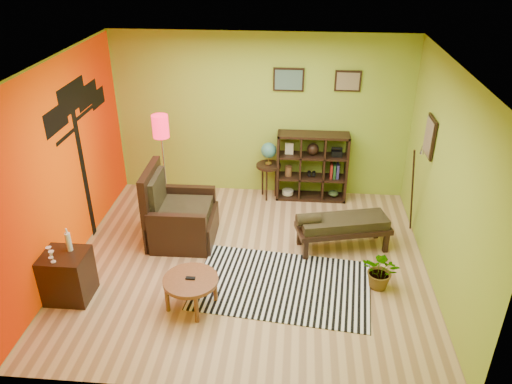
# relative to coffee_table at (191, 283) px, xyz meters

# --- Properties ---
(ground) EXTENTS (5.00, 5.00, 0.00)m
(ground) POSITION_rel_coffee_table_xyz_m (0.61, 0.97, -0.36)
(ground) COLOR tan
(ground) RESTS_ON ground
(room_shell) EXTENTS (5.04, 4.54, 2.82)m
(room_shell) POSITION_rel_coffee_table_xyz_m (0.52, 0.98, 1.44)
(room_shell) COLOR #99B633
(room_shell) RESTS_ON ground
(zebra_rug) EXTENTS (2.45, 1.69, 0.01)m
(zebra_rug) POSITION_rel_coffee_table_xyz_m (1.12, 0.50, -0.36)
(zebra_rug) COLOR white
(zebra_rug) RESTS_ON ground
(coffee_table) EXTENTS (0.68, 0.68, 0.44)m
(coffee_table) POSITION_rel_coffee_table_xyz_m (0.00, 0.00, 0.00)
(coffee_table) COLOR brown
(coffee_table) RESTS_ON ground
(armchair) EXTENTS (0.99, 0.99, 1.17)m
(armchair) POSITION_rel_coffee_table_xyz_m (-0.51, 1.50, -0.01)
(armchair) COLOR black
(armchair) RESTS_ON ground
(side_cabinet) EXTENTS (0.55, 0.50, 0.97)m
(side_cabinet) POSITION_rel_coffee_table_xyz_m (-1.59, 0.04, -0.03)
(side_cabinet) COLOR black
(side_cabinet) RESTS_ON ground
(floor_lamp) EXTENTS (0.26, 0.26, 1.73)m
(floor_lamp) POSITION_rel_coffee_table_xyz_m (-0.84, 2.20, 1.04)
(floor_lamp) COLOR silver
(floor_lamp) RESTS_ON ground
(globe_table) EXTENTS (0.42, 0.42, 1.03)m
(globe_table) POSITION_rel_coffee_table_xyz_m (0.76, 2.95, 0.42)
(globe_table) COLOR black
(globe_table) RESTS_ON ground
(cube_shelf) EXTENTS (1.20, 0.35, 1.20)m
(cube_shelf) POSITION_rel_coffee_table_xyz_m (1.52, 3.00, 0.24)
(cube_shelf) COLOR black
(cube_shelf) RESTS_ON ground
(bench) EXTENTS (1.44, 0.80, 0.63)m
(bench) POSITION_rel_coffee_table_xyz_m (1.92, 1.45, 0.04)
(bench) COLOR black
(bench) RESTS_ON ground
(potted_plant) EXTENTS (0.65, 0.68, 0.42)m
(potted_plant) POSITION_rel_coffee_table_xyz_m (2.40, 0.58, -0.15)
(potted_plant) COLOR #26661E
(potted_plant) RESTS_ON ground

